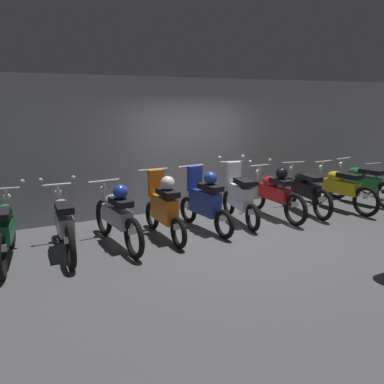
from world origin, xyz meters
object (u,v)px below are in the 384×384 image
(motorbike_slot_1, at_px, (64,223))
(motorbike_slot_2, at_px, (117,215))
(motorbike_slot_0, at_px, (5,230))
(motorbike_slot_8, at_px, (340,188))
(motorbike_slot_5, at_px, (239,196))
(motorbike_slot_7, at_px, (305,190))
(motorbike_slot_4, at_px, (204,201))
(motorbike_slot_6, at_px, (274,192))
(motorbike_slot_3, at_px, (164,207))
(motorbike_slot_9, at_px, (361,183))
(bicycle, at_px, (384,184))

(motorbike_slot_1, height_order, motorbike_slot_2, motorbike_slot_1)
(motorbike_slot_0, height_order, motorbike_slot_8, motorbike_slot_0)
(motorbike_slot_5, xyz_separation_m, motorbike_slot_7, (1.69, 0.01, -0.04))
(motorbike_slot_4, xyz_separation_m, motorbike_slot_5, (0.86, 0.13, -0.04))
(motorbike_slot_6, bearing_deg, motorbike_slot_0, -179.06)
(motorbike_slot_1, xyz_separation_m, motorbike_slot_3, (1.69, -0.03, 0.07))
(motorbike_slot_9, bearing_deg, motorbike_slot_5, 179.57)
(motorbike_slot_6, distance_m, motorbike_slot_9, 2.54)
(motorbike_slot_4, relative_size, motorbike_slot_5, 1.00)
(motorbike_slot_1, xyz_separation_m, motorbike_slot_7, (5.08, 0.18, -0.00))
(motorbike_slot_2, relative_size, bicycle, 1.13)
(motorbike_slot_4, bearing_deg, motorbike_slot_1, -179.25)
(motorbike_slot_7, xyz_separation_m, bicycle, (2.59, 0.06, -0.13))
(motorbike_slot_6, height_order, motorbike_slot_9, motorbike_slot_6)
(motorbike_slot_5, bearing_deg, motorbike_slot_9, -0.43)
(motorbike_slot_2, xyz_separation_m, motorbike_slot_3, (0.85, 0.02, 0.04))
(motorbike_slot_1, bearing_deg, motorbike_slot_5, 2.79)
(motorbike_slot_7, xyz_separation_m, motorbike_slot_9, (1.68, -0.04, 0.00))
(motorbike_slot_5, height_order, motorbike_slot_7, motorbike_slot_5)
(motorbike_slot_2, bearing_deg, motorbike_slot_5, 4.93)
(motorbike_slot_5, distance_m, bicycle, 4.29)
(motorbike_slot_4, distance_m, motorbike_slot_5, 0.87)
(motorbike_slot_1, bearing_deg, motorbike_slot_3, -1.10)
(motorbike_slot_1, height_order, motorbike_slot_5, motorbike_slot_5)
(motorbike_slot_2, distance_m, motorbike_slot_5, 2.56)
(motorbike_slot_3, distance_m, motorbike_slot_9, 5.08)
(motorbike_slot_9, bearing_deg, motorbike_slot_2, -178.12)
(motorbike_slot_3, relative_size, motorbike_slot_6, 0.86)
(motorbike_slot_4, height_order, motorbike_slot_6, motorbike_slot_4)
(motorbike_slot_3, relative_size, bicycle, 0.97)
(motorbike_slot_4, distance_m, motorbike_slot_9, 4.23)
(motorbike_slot_8, bearing_deg, motorbike_slot_0, 179.43)
(motorbike_slot_9, bearing_deg, bicycle, 6.48)
(motorbike_slot_1, distance_m, bicycle, 7.68)
(motorbike_slot_7, bearing_deg, motorbike_slot_1, -177.99)
(motorbike_slot_9, bearing_deg, motorbike_slot_7, 178.68)
(motorbike_slot_0, distance_m, motorbike_slot_4, 3.38)
(motorbike_slot_2, bearing_deg, motorbike_slot_0, 176.41)
(motorbike_slot_1, relative_size, bicycle, 1.13)
(motorbike_slot_4, xyz_separation_m, motorbike_slot_9, (4.23, 0.11, -0.08))
(motorbike_slot_8, xyz_separation_m, bicycle, (1.75, 0.26, -0.13))
(motorbike_slot_0, height_order, bicycle, motorbike_slot_0)
(motorbike_slot_7, bearing_deg, motorbike_slot_9, -1.32)
(motorbike_slot_2, bearing_deg, bicycle, 2.49)
(motorbike_slot_0, distance_m, motorbike_slot_5, 4.24)
(motorbike_slot_2, relative_size, motorbike_slot_8, 1.00)
(motorbike_slot_0, xyz_separation_m, motorbike_slot_5, (4.23, 0.11, 0.04))
(motorbike_slot_4, bearing_deg, motorbike_slot_7, 3.27)
(bicycle, bearing_deg, motorbike_slot_9, -173.52)
(bicycle, bearing_deg, motorbike_slot_7, -178.57)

